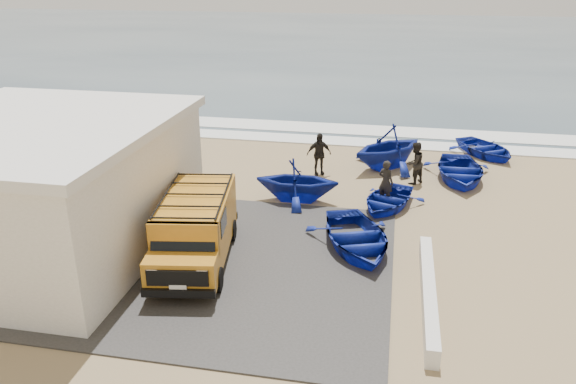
{
  "coord_description": "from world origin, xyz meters",
  "views": [
    {
      "loc": [
        3.72,
        -17.06,
        8.79
      ],
      "look_at": [
        0.12,
        1.41,
        1.2
      ],
      "focal_mm": 35.0,
      "sensor_mm": 36.0,
      "label": 1
    }
  ],
  "objects_px": {
    "boat_near_right": "(387,200)",
    "boat_mid_left": "(297,180)",
    "parapet": "(428,292)",
    "boat_near_left": "(356,237)",
    "building": "(38,186)",
    "van": "(195,227)",
    "fisherman_front": "(386,182)",
    "boat_far_right": "(485,149)",
    "boat_far_left": "(388,147)",
    "fisherman_back": "(319,154)",
    "boat_mid_right": "(460,171)",
    "fisherman_middle": "(415,163)"
  },
  "relations": [
    {
      "from": "boat_far_left",
      "to": "boat_mid_left",
      "type": "bearing_deg",
      "value": -82.02
    },
    {
      "from": "boat_mid_right",
      "to": "boat_far_left",
      "type": "distance_m",
      "value": 3.4
    },
    {
      "from": "building",
      "to": "boat_mid_left",
      "type": "height_order",
      "value": "building"
    },
    {
      "from": "boat_mid_left",
      "to": "boat_near_right",
      "type": "bearing_deg",
      "value": -91.83
    },
    {
      "from": "boat_mid_left",
      "to": "van",
      "type": "bearing_deg",
      "value": 156.55
    },
    {
      "from": "boat_far_left",
      "to": "fisherman_back",
      "type": "xyz_separation_m",
      "value": [
        -3.02,
        -1.49,
        -0.07
      ]
    },
    {
      "from": "building",
      "to": "boat_far_right",
      "type": "height_order",
      "value": "building"
    },
    {
      "from": "boat_far_left",
      "to": "fisherman_back",
      "type": "distance_m",
      "value": 3.37
    },
    {
      "from": "boat_near_right",
      "to": "boat_mid_left",
      "type": "relative_size",
      "value": 1.0
    },
    {
      "from": "boat_mid_right",
      "to": "boat_far_right",
      "type": "distance_m",
      "value": 4.09
    },
    {
      "from": "van",
      "to": "parapet",
      "type": "bearing_deg",
      "value": -17.13
    },
    {
      "from": "building",
      "to": "van",
      "type": "distance_m",
      "value": 5.4
    },
    {
      "from": "boat_mid_left",
      "to": "parapet",
      "type": "bearing_deg",
      "value": -144.03
    },
    {
      "from": "building",
      "to": "boat_mid_left",
      "type": "distance_m",
      "value": 9.45
    },
    {
      "from": "fisherman_front",
      "to": "parapet",
      "type": "bearing_deg",
      "value": 133.69
    },
    {
      "from": "boat_near_left",
      "to": "boat_mid_right",
      "type": "distance_m",
      "value": 8.41
    },
    {
      "from": "boat_near_left",
      "to": "boat_far_left",
      "type": "height_order",
      "value": "boat_far_left"
    },
    {
      "from": "boat_mid_right",
      "to": "boat_far_right",
      "type": "xyz_separation_m",
      "value": [
        1.56,
        3.78,
        -0.06
      ]
    },
    {
      "from": "fisherman_back",
      "to": "boat_mid_left",
      "type": "bearing_deg",
      "value": -121.17
    },
    {
      "from": "building",
      "to": "parapet",
      "type": "height_order",
      "value": "building"
    },
    {
      "from": "parapet",
      "to": "fisherman_middle",
      "type": "bearing_deg",
      "value": 91.82
    },
    {
      "from": "boat_mid_left",
      "to": "boat_far_right",
      "type": "xyz_separation_m",
      "value": [
        8.18,
        7.46,
        -0.5
      ]
    },
    {
      "from": "parapet",
      "to": "boat_near_right",
      "type": "bearing_deg",
      "value": 101.68
    },
    {
      "from": "building",
      "to": "boat_far_right",
      "type": "xyz_separation_m",
      "value": [
        15.75,
        12.97,
        -1.79
      ]
    },
    {
      "from": "boat_mid_right",
      "to": "boat_far_left",
      "type": "relative_size",
      "value": 1.07
    },
    {
      "from": "van",
      "to": "boat_near_right",
      "type": "xyz_separation_m",
      "value": [
        5.85,
        5.46,
        -0.85
      ]
    },
    {
      "from": "boat_near_right",
      "to": "fisherman_back",
      "type": "distance_m",
      "value": 4.6
    },
    {
      "from": "boat_near_left",
      "to": "parapet",
      "type": "bearing_deg",
      "value": -70.91
    },
    {
      "from": "fisherman_front",
      "to": "van",
      "type": "bearing_deg",
      "value": 77.8
    },
    {
      "from": "fisherman_front",
      "to": "fisherman_back",
      "type": "height_order",
      "value": "fisherman_back"
    },
    {
      "from": "boat_mid_right",
      "to": "van",
      "type": "bearing_deg",
      "value": -135.78
    },
    {
      "from": "boat_far_right",
      "to": "boat_near_right",
      "type": "bearing_deg",
      "value": -152.95
    },
    {
      "from": "van",
      "to": "boat_mid_left",
      "type": "xyz_separation_m",
      "value": [
        2.26,
        5.51,
        -0.32
      ]
    },
    {
      "from": "boat_far_left",
      "to": "fisherman_back",
      "type": "relative_size",
      "value": 2.03
    },
    {
      "from": "fisherman_front",
      "to": "fisherman_back",
      "type": "bearing_deg",
      "value": -10.67
    },
    {
      "from": "parapet",
      "to": "boat_far_left",
      "type": "bearing_deg",
      "value": 97.55
    },
    {
      "from": "boat_near_right",
      "to": "boat_far_right",
      "type": "xyz_separation_m",
      "value": [
        4.59,
        7.51,
        0.03
      ]
    },
    {
      "from": "boat_far_right",
      "to": "fisherman_front",
      "type": "height_order",
      "value": "fisherman_front"
    },
    {
      "from": "boat_far_right",
      "to": "fisherman_front",
      "type": "bearing_deg",
      "value": -155.19
    },
    {
      "from": "boat_mid_left",
      "to": "building",
      "type": "bearing_deg",
      "value": 124.87
    },
    {
      "from": "parapet",
      "to": "boat_mid_left",
      "type": "height_order",
      "value": "boat_mid_left"
    },
    {
      "from": "building",
      "to": "boat_mid_right",
      "type": "relative_size",
      "value": 2.25
    },
    {
      "from": "boat_far_left",
      "to": "fisherman_middle",
      "type": "bearing_deg",
      "value": -13.16
    },
    {
      "from": "fisherman_back",
      "to": "boat_far_right",
      "type": "bearing_deg",
      "value": 4.68
    },
    {
      "from": "boat_far_left",
      "to": "boat_near_right",
      "type": "bearing_deg",
      "value": -44.17
    },
    {
      "from": "boat_far_right",
      "to": "fisherman_middle",
      "type": "relative_size",
      "value": 1.95
    },
    {
      "from": "building",
      "to": "van",
      "type": "height_order",
      "value": "building"
    },
    {
      "from": "boat_mid_left",
      "to": "fisherman_back",
      "type": "relative_size",
      "value": 1.72
    },
    {
      "from": "parapet",
      "to": "boat_near_left",
      "type": "distance_m",
      "value": 3.58
    },
    {
      "from": "boat_near_right",
      "to": "boat_mid_right",
      "type": "height_order",
      "value": "boat_mid_right"
    }
  ]
}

